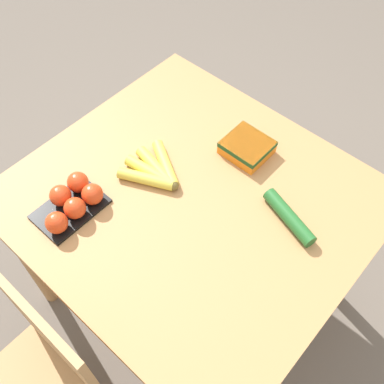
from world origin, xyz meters
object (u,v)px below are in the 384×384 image
at_px(tomato_pack, 72,202).
at_px(carrot_bag, 247,147).
at_px(banana_bunch, 155,171).
at_px(cucumber_near, 289,217).

xyz_separation_m(tomato_pack, carrot_bag, (-0.26, -0.54, -0.01)).
xyz_separation_m(banana_bunch, tomato_pack, (0.09, 0.26, 0.02)).
bearing_deg(tomato_pack, carrot_bag, -115.58).
relative_size(banana_bunch, carrot_bag, 1.38).
distance_m(tomato_pack, carrot_bag, 0.59).
bearing_deg(carrot_bag, cucumber_near, 153.31).
relative_size(tomato_pack, cucumber_near, 1.03).
xyz_separation_m(carrot_bag, cucumber_near, (-0.26, 0.13, -0.01)).
height_order(banana_bunch, cucumber_near, cucumber_near).
bearing_deg(tomato_pack, banana_bunch, -109.72).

